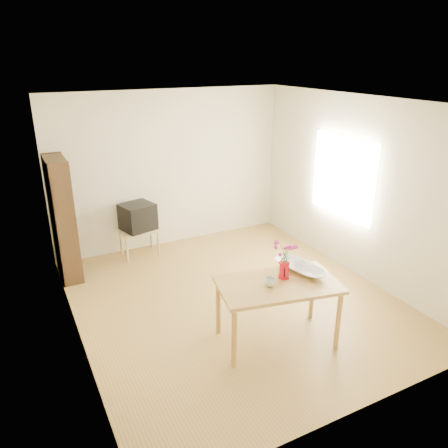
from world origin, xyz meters
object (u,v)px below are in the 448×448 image
mug (270,282)px  television (137,216)px  table (278,290)px  bowl (301,254)px  pitcher (284,271)px

mug → television: bearing=-78.3°
table → television: bearing=114.9°
table → bowl: (0.39, 0.14, 0.30)m
pitcher → television: bearing=137.7°
table → television: 3.06m
pitcher → mug: (-0.24, -0.09, -0.04)m
mug → bowl: bowl is taller
television → bowl: bearing=-83.7°
pitcher → television: size_ratio=0.33×
bowl → table: bearing=-160.6°
table → television: size_ratio=2.48×
pitcher → bowl: 0.30m
table → bowl: 0.51m
bowl → pitcher: bearing=-167.0°
pitcher → mug: pitcher is taller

